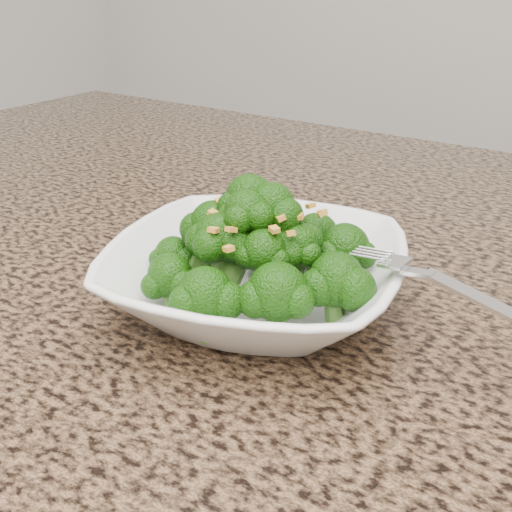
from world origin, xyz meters
The scene contains 5 objects.
granite_counter centered at (0.00, 0.30, 0.89)m, with size 1.64×1.04×0.03m, color brown.
bowl centered at (0.04, 0.20, 0.93)m, with size 0.24×0.24×0.06m, color white.
broccoli_pile centered at (0.04, 0.20, 1.00)m, with size 0.21×0.21×0.08m, color #184D08, non-canonical shape.
garlic_topping centered at (0.04, 0.20, 1.04)m, with size 0.13×0.13×0.01m, color gold, non-canonical shape.
fork centered at (0.17, 0.21, 0.97)m, with size 0.19×0.03×0.01m, color silver, non-canonical shape.
Camera 1 is at (0.30, -0.19, 1.17)m, focal length 45.00 mm.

